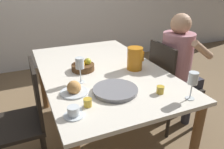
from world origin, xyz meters
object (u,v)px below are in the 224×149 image
(teacup_near_person, at_px, (74,112))
(chair_person_side, at_px, (169,84))
(jam_jar_amber, at_px, (160,89))
(wine_glass_water, at_px, (80,64))
(jam_jar_red, at_px, (88,102))
(fruit_bowl, at_px, (83,66))
(wine_glass_juice, at_px, (193,80))
(person_seated, at_px, (179,63))
(bread_plate, at_px, (74,89))
(serving_tray, at_px, (115,90))
(red_pitcher, at_px, (135,58))
(chair_opposite, at_px, (23,118))

(teacup_near_person, bearing_deg, chair_person_side, 24.33)
(jam_jar_amber, bearing_deg, wine_glass_water, 139.79)
(jam_jar_red, xyz_separation_m, fruit_bowl, (0.14, 0.58, 0.01))
(jam_jar_amber, distance_m, jam_jar_red, 0.52)
(wine_glass_water, relative_size, wine_glass_juice, 1.04)
(person_seated, xyz_separation_m, wine_glass_water, (-1.02, -0.08, 0.18))
(wine_glass_water, bearing_deg, bread_plate, -121.46)
(wine_glass_juice, xyz_separation_m, fruit_bowl, (-0.52, 0.76, -0.10))
(serving_tray, distance_m, jam_jar_amber, 0.32)
(red_pitcher, xyz_separation_m, jam_jar_red, (-0.57, -0.42, -0.07))
(wine_glass_juice, bearing_deg, serving_tray, 146.24)
(person_seated, relative_size, jam_jar_red, 21.39)
(wine_glass_water, bearing_deg, jam_jar_red, -98.98)
(wine_glass_water, bearing_deg, fruit_bowl, 69.18)
(chair_person_side, xyz_separation_m, bread_plate, (-1.03, -0.23, 0.27))
(wine_glass_water, height_order, jam_jar_amber, wine_glass_water)
(jam_jar_red, bearing_deg, teacup_near_person, -147.98)
(serving_tray, bearing_deg, red_pitcher, 43.86)
(wine_glass_juice, height_order, serving_tray, wine_glass_juice)
(wine_glass_water, bearing_deg, person_seated, 4.55)
(chair_person_side, xyz_separation_m, jam_jar_amber, (-0.47, -0.47, 0.27))
(chair_opposite, bearing_deg, person_seated, -88.66)
(chair_opposite, bearing_deg, teacup_near_person, -147.56)
(chair_opposite, height_order, serving_tray, chair_opposite)
(chair_person_side, height_order, jam_jar_red, chair_person_side)
(chair_person_side, bearing_deg, red_pitcher, -88.36)
(fruit_bowl, bearing_deg, bread_plate, -115.31)
(wine_glass_juice, xyz_separation_m, bread_plate, (-0.70, 0.39, -0.11))
(serving_tray, distance_m, bread_plate, 0.29)
(fruit_bowl, bearing_deg, wine_glass_juice, -55.46)
(chair_person_side, distance_m, jam_jar_red, 1.11)
(jam_jar_red, bearing_deg, chair_opposite, 135.45)
(serving_tray, bearing_deg, teacup_near_person, -154.21)
(red_pitcher, bearing_deg, fruit_bowl, 159.80)
(bread_plate, bearing_deg, red_pitcher, 19.57)
(jam_jar_amber, bearing_deg, fruit_bowl, 121.69)
(serving_tray, height_order, bread_plate, bread_plate)
(chair_person_side, distance_m, wine_glass_water, 1.02)
(red_pitcher, relative_size, fruit_bowl, 1.00)
(chair_person_side, distance_m, red_pitcher, 0.54)
(chair_person_side, relative_size, jam_jar_red, 16.58)
(wine_glass_water, relative_size, jam_jar_red, 3.66)
(wine_glass_water, distance_m, jam_jar_amber, 0.62)
(wine_glass_water, relative_size, bread_plate, 1.03)
(chair_opposite, relative_size, jam_jar_amber, 16.58)
(teacup_near_person, relative_size, jam_jar_amber, 2.22)
(teacup_near_person, bearing_deg, fruit_bowl, 68.83)
(jam_jar_amber, relative_size, fruit_bowl, 0.28)
(chair_opposite, distance_m, wine_glass_water, 0.61)
(chair_opposite, height_order, bread_plate, chair_opposite)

